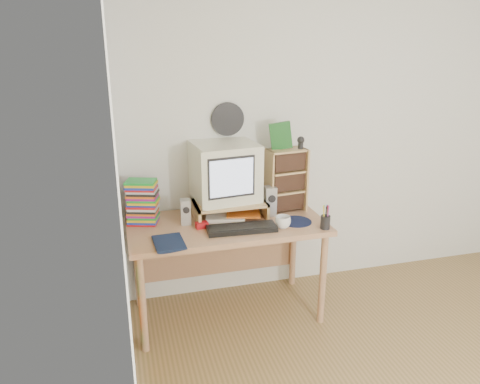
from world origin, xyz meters
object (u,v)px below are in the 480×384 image
cd_rack (286,180)px  diary (154,243)px  mug (283,222)px  dvd_stack (143,204)px  crt_monitor (226,172)px  keyboard (242,229)px  desk (225,236)px

cd_rack → diary: 1.13m
cd_rack → mug: size_ratio=4.41×
diary → dvd_stack: bearing=91.6°
crt_monitor → keyboard: bearing=-90.5°
dvd_stack → cd_rack: (1.06, -0.01, 0.10)m
dvd_stack → desk: bearing=9.7°
desk → cd_rack: size_ratio=2.93×
crt_monitor → diary: (-0.57, -0.41, -0.31)m
dvd_stack → crt_monitor: bearing=18.3°
desk → cd_rack: bearing=7.6°
desk → mug: bearing=-35.9°
cd_rack → diary: size_ratio=2.06×
keyboard → cd_rack: bearing=38.4°
diary → desk: bearing=28.6°
keyboard → cd_rack: size_ratio=1.00×
desk → keyboard: size_ratio=2.93×
mug → diary: 0.90m
crt_monitor → dvd_stack: size_ratio=1.54×
keyboard → cd_rack: 0.57m
crt_monitor → mug: size_ratio=4.07×
crt_monitor → mug: bearing=-53.4°
dvd_stack → mug: (0.93, -0.34, -0.10)m
diary → crt_monitor: bearing=33.2°
mug → diary: size_ratio=0.47×
desk → keyboard: 0.28m
keyboard → crt_monitor: bearing=99.5°
desk → cd_rack: (0.49, 0.07, 0.37)m
dvd_stack → cd_rack: size_ratio=0.60×
mug → dvd_stack: bearing=159.9°
crt_monitor → dvd_stack: bearing=174.2°
keyboard → diary: (-0.61, -0.10, 0.01)m
crt_monitor → cd_rack: (0.46, -0.02, -0.09)m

